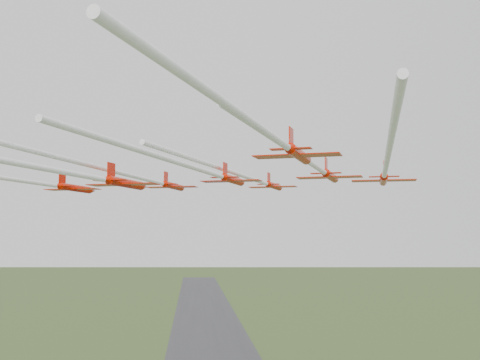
{
  "coord_description": "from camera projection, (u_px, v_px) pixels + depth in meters",
  "views": [
    {
      "loc": [
        -8.64,
        -94.07,
        46.94
      ],
      "look_at": [
        -1.53,
        -4.56,
        55.75
      ],
      "focal_mm": 45.0,
      "sensor_mm": 36.0,
      "label": 1
    }
  ],
  "objects": [
    {
      "name": "jet_row2_left",
      "position": [
        135.0,
        177.0,
        86.05
      ],
      "size": [
        21.72,
        59.53,
        2.58
      ],
      "rotation": [
        0.0,
        0.0,
        -0.31
      ],
      "color": "red"
    },
    {
      "name": "jet_row4_right",
      "position": [
        277.0,
        139.0,
        57.24
      ],
      "size": [
        21.1,
        48.25,
        2.93
      ],
      "rotation": [
        0.0,
        0.0,
        -0.37
      ],
      "color": "red"
    },
    {
      "name": "jet_lead",
      "position": [
        251.0,
        178.0,
        95.08
      ],
      "size": [
        24.18,
        54.52,
        2.58
      ],
      "rotation": [
        0.0,
        0.0,
        -0.39
      ],
      "color": "red"
    },
    {
      "name": "jet_row2_right",
      "position": [
        315.0,
        166.0,
        78.59
      ],
      "size": [
        24.13,
        55.33,
        2.94
      ],
      "rotation": [
        0.0,
        0.0,
        -0.37
      ],
      "color": "red"
    },
    {
      "name": "jet_row3_right",
      "position": [
        386.0,
        166.0,
        63.95
      ],
      "size": [
        19.38,
        55.05,
        2.44
      ],
      "rotation": [
        0.0,
        0.0,
        -0.3
      ],
      "color": "red"
    },
    {
      "name": "jet_row4_left",
      "position": [
        36.0,
        167.0,
        57.41
      ],
      "size": [
        27.11,
        63.62,
        2.67
      ],
      "rotation": [
        0.0,
        0.0,
        -0.37
      ],
      "color": "red"
    },
    {
      "name": "jet_row3_mid",
      "position": [
        204.0,
        171.0,
        71.65
      ],
      "size": [
        20.16,
        47.35,
        2.48
      ],
      "rotation": [
        0.0,
        0.0,
        -0.36
      ],
      "color": "red"
    },
    {
      "name": "runway",
      "position": [
        209.0,
        337.0,
        287.84
      ],
      "size": [
        38.0,
        900.0,
        0.04
      ],
      "primitive_type": "cube",
      "color": "#323235",
      "rests_on": "ground"
    }
  ]
}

